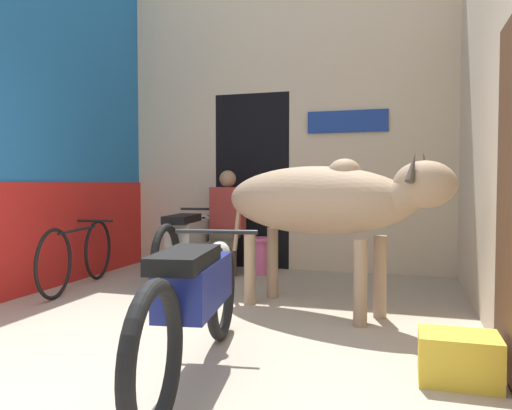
{
  "coord_description": "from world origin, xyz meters",
  "views": [
    {
      "loc": [
        1.55,
        -2.29,
        1.14
      ],
      "look_at": [
        0.3,
        1.84,
        0.95
      ],
      "focal_mm": 35.0,
      "sensor_mm": 36.0,
      "label": 1
    }
  ],
  "objects_px": {
    "cow": "(321,202)",
    "bicycle": "(78,255)",
    "shopkeeper_seated": "(227,220)",
    "crate": "(459,358)",
    "motorcycle_far": "(188,239)",
    "motorcycle_near": "(195,297)",
    "plastic_stool": "(258,255)"
  },
  "relations": [
    {
      "from": "cow",
      "to": "bicycle",
      "type": "xyz_separation_m",
      "value": [
        -2.68,
        0.24,
        -0.62
      ]
    },
    {
      "from": "cow",
      "to": "shopkeeper_seated",
      "type": "height_order",
      "value": "cow"
    },
    {
      "from": "cow",
      "to": "crate",
      "type": "distance_m",
      "value": 1.86
    },
    {
      "from": "cow",
      "to": "crate",
      "type": "relative_size",
      "value": 5.0
    },
    {
      "from": "bicycle",
      "to": "shopkeeper_seated",
      "type": "height_order",
      "value": "shopkeeper_seated"
    },
    {
      "from": "motorcycle_far",
      "to": "crate",
      "type": "distance_m",
      "value": 3.64
    },
    {
      "from": "motorcycle_far",
      "to": "shopkeeper_seated",
      "type": "relative_size",
      "value": 1.68
    },
    {
      "from": "motorcycle_near",
      "to": "motorcycle_far",
      "type": "height_order",
      "value": "motorcycle_far"
    },
    {
      "from": "crate",
      "to": "plastic_stool",
      "type": "bearing_deg",
      "value": 125.3
    },
    {
      "from": "plastic_stool",
      "to": "cow",
      "type": "bearing_deg",
      "value": -56.63
    },
    {
      "from": "bicycle",
      "to": "crate",
      "type": "height_order",
      "value": "bicycle"
    },
    {
      "from": "motorcycle_near",
      "to": "motorcycle_far",
      "type": "relative_size",
      "value": 0.98
    },
    {
      "from": "cow",
      "to": "motorcycle_far",
      "type": "xyz_separation_m",
      "value": [
        -1.74,
        1.03,
        -0.5
      ]
    },
    {
      "from": "bicycle",
      "to": "motorcycle_far",
      "type": "bearing_deg",
      "value": 40.09
    },
    {
      "from": "motorcycle_far",
      "to": "shopkeeper_seated",
      "type": "height_order",
      "value": "shopkeeper_seated"
    },
    {
      "from": "bicycle",
      "to": "plastic_stool",
      "type": "xyz_separation_m",
      "value": [
        1.64,
        1.35,
        -0.12
      ]
    },
    {
      "from": "plastic_stool",
      "to": "crate",
      "type": "relative_size",
      "value": 1.05
    },
    {
      "from": "motorcycle_far",
      "to": "shopkeeper_seated",
      "type": "distance_m",
      "value": 0.58
    },
    {
      "from": "cow",
      "to": "plastic_stool",
      "type": "height_order",
      "value": "cow"
    },
    {
      "from": "shopkeeper_seated",
      "to": "crate",
      "type": "bearing_deg",
      "value": -48.83
    },
    {
      "from": "shopkeeper_seated",
      "to": "motorcycle_far",
      "type": "bearing_deg",
      "value": -127.11
    },
    {
      "from": "cow",
      "to": "motorcycle_far",
      "type": "distance_m",
      "value": 2.09
    },
    {
      "from": "bicycle",
      "to": "shopkeeper_seated",
      "type": "distance_m",
      "value": 1.78
    },
    {
      "from": "bicycle",
      "to": "shopkeeper_seated",
      "type": "bearing_deg",
      "value": 43.98
    },
    {
      "from": "bicycle",
      "to": "crate",
      "type": "relative_size",
      "value": 3.9
    },
    {
      "from": "motorcycle_near",
      "to": "shopkeeper_seated",
      "type": "distance_m",
      "value": 3.28
    },
    {
      "from": "bicycle",
      "to": "plastic_stool",
      "type": "bearing_deg",
      "value": 39.44
    },
    {
      "from": "cow",
      "to": "crate",
      "type": "bearing_deg",
      "value": -52.49
    },
    {
      "from": "bicycle",
      "to": "plastic_stool",
      "type": "distance_m",
      "value": 2.12
    },
    {
      "from": "motorcycle_far",
      "to": "cow",
      "type": "bearing_deg",
      "value": -30.62
    },
    {
      "from": "motorcycle_near",
      "to": "bicycle",
      "type": "xyz_separation_m",
      "value": [
        -2.22,
        1.91,
        -0.11
      ]
    },
    {
      "from": "cow",
      "to": "shopkeeper_seated",
      "type": "xyz_separation_m",
      "value": [
        -1.42,
        1.46,
        -0.29
      ]
    }
  ]
}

